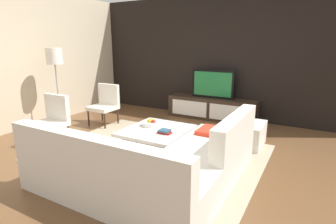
{
  "coord_description": "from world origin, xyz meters",
  "views": [
    {
      "loc": [
        2.09,
        -3.43,
        1.73
      ],
      "look_at": [
        -0.16,
        0.59,
        0.55
      ],
      "focal_mm": 28.69,
      "sensor_mm": 36.0,
      "label": 1
    }
  ],
  "objects_px": {
    "media_console": "(212,108)",
    "coffee_table": "(157,139)",
    "book_stack": "(165,132)",
    "decorative_ball": "(244,115)",
    "fruit_bowl": "(151,123)",
    "accent_chair_near": "(52,117)",
    "accent_chair_far": "(106,102)",
    "floor_lamp": "(55,61)",
    "television": "(213,84)",
    "sectional_couch": "(156,165)",
    "ottoman": "(242,133)"
  },
  "relations": [
    {
      "from": "decorative_ball",
      "to": "book_stack",
      "type": "xyz_separation_m",
      "value": [
        -0.92,
        -1.13,
        -0.12
      ]
    },
    {
      "from": "floor_lamp",
      "to": "book_stack",
      "type": "bearing_deg",
      "value": -5.71
    },
    {
      "from": "floor_lamp",
      "to": "ottoman",
      "type": "distance_m",
      "value": 3.92
    },
    {
      "from": "sectional_couch",
      "to": "fruit_bowl",
      "type": "height_order",
      "value": "sectional_couch"
    },
    {
      "from": "coffee_table",
      "to": "sectional_couch",
      "type": "bearing_deg",
      "value": -58.87
    },
    {
      "from": "floor_lamp",
      "to": "accent_chair_far",
      "type": "xyz_separation_m",
      "value": [
        0.71,
        0.64,
        -0.89
      ]
    },
    {
      "from": "accent_chair_near",
      "to": "book_stack",
      "type": "xyz_separation_m",
      "value": [
        1.98,
        0.48,
        -0.08
      ]
    },
    {
      "from": "book_stack",
      "to": "media_console",
      "type": "bearing_deg",
      "value": 92.87
    },
    {
      "from": "fruit_bowl",
      "to": "accent_chair_near",
      "type": "bearing_deg",
      "value": -156.09
    },
    {
      "from": "television",
      "to": "accent_chair_near",
      "type": "bearing_deg",
      "value": -122.66
    },
    {
      "from": "sectional_couch",
      "to": "accent_chair_far",
      "type": "xyz_separation_m",
      "value": [
        -2.38,
        1.77,
        0.2
      ]
    },
    {
      "from": "television",
      "to": "ottoman",
      "type": "height_order",
      "value": "television"
    },
    {
      "from": "media_console",
      "to": "coffee_table",
      "type": "relative_size",
      "value": 1.91
    },
    {
      "from": "book_stack",
      "to": "television",
      "type": "bearing_deg",
      "value": 92.87
    },
    {
      "from": "media_console",
      "to": "accent_chair_near",
      "type": "bearing_deg",
      "value": -122.66
    },
    {
      "from": "sectional_couch",
      "to": "book_stack",
      "type": "distance_m",
      "value": 0.94
    },
    {
      "from": "television",
      "to": "accent_chair_far",
      "type": "relative_size",
      "value": 1.14
    },
    {
      "from": "accent_chair_near",
      "to": "accent_chair_far",
      "type": "distance_m",
      "value": 1.38
    },
    {
      "from": "fruit_bowl",
      "to": "ottoman",
      "type": "bearing_deg",
      "value": 34.5
    },
    {
      "from": "ottoman",
      "to": "accent_chair_far",
      "type": "height_order",
      "value": "accent_chair_far"
    },
    {
      "from": "ottoman",
      "to": "accent_chair_far",
      "type": "bearing_deg",
      "value": -175.62
    },
    {
      "from": "decorative_ball",
      "to": "fruit_bowl",
      "type": "bearing_deg",
      "value": -145.5
    },
    {
      "from": "media_console",
      "to": "sectional_couch",
      "type": "relative_size",
      "value": 0.9
    },
    {
      "from": "media_console",
      "to": "television",
      "type": "height_order",
      "value": "television"
    },
    {
      "from": "television",
      "to": "book_stack",
      "type": "xyz_separation_m",
      "value": [
        0.12,
        -2.42,
        -0.42
      ]
    },
    {
      "from": "floor_lamp",
      "to": "decorative_ball",
      "type": "bearing_deg",
      "value": 13.32
    },
    {
      "from": "ottoman",
      "to": "accent_chair_near",
      "type": "bearing_deg",
      "value": -150.99
    },
    {
      "from": "coffee_table",
      "to": "floor_lamp",
      "type": "xyz_separation_m",
      "value": [
        -2.5,
        0.15,
        1.18
      ]
    },
    {
      "from": "media_console",
      "to": "decorative_ball",
      "type": "xyz_separation_m",
      "value": [
        1.04,
        -1.29,
        0.28
      ]
    },
    {
      "from": "television",
      "to": "fruit_bowl",
      "type": "bearing_deg",
      "value": -97.22
    },
    {
      "from": "coffee_table",
      "to": "accent_chair_near",
      "type": "height_order",
      "value": "accent_chair_near"
    },
    {
      "from": "floor_lamp",
      "to": "accent_chair_far",
      "type": "relative_size",
      "value": 1.88
    },
    {
      "from": "television",
      "to": "decorative_ball",
      "type": "xyz_separation_m",
      "value": [
        1.04,
        -1.29,
        -0.3
      ]
    },
    {
      "from": "fruit_bowl",
      "to": "sectional_couch",
      "type": "bearing_deg",
      "value": -54.54
    },
    {
      "from": "book_stack",
      "to": "sectional_couch",
      "type": "bearing_deg",
      "value": -66.6
    },
    {
      "from": "television",
      "to": "coffee_table",
      "type": "xyz_separation_m",
      "value": [
        -0.1,
        -2.3,
        -0.62
      ]
    },
    {
      "from": "decorative_ball",
      "to": "accent_chair_near",
      "type": "bearing_deg",
      "value": -150.99
    },
    {
      "from": "floor_lamp",
      "to": "book_stack",
      "type": "height_order",
      "value": "floor_lamp"
    },
    {
      "from": "decorative_ball",
      "to": "ottoman",
      "type": "bearing_deg",
      "value": 0.0
    },
    {
      "from": "sectional_couch",
      "to": "accent_chair_near",
      "type": "height_order",
      "value": "accent_chair_near"
    },
    {
      "from": "media_console",
      "to": "coffee_table",
      "type": "height_order",
      "value": "media_console"
    },
    {
      "from": "book_stack",
      "to": "accent_chair_far",
      "type": "bearing_deg",
      "value": 155.66
    },
    {
      "from": "television",
      "to": "ottoman",
      "type": "bearing_deg",
      "value": -50.94
    },
    {
      "from": "accent_chair_far",
      "to": "book_stack",
      "type": "distance_m",
      "value": 2.21
    },
    {
      "from": "ottoman",
      "to": "sectional_couch",
      "type": "bearing_deg",
      "value": -105.47
    },
    {
      "from": "coffee_table",
      "to": "book_stack",
      "type": "bearing_deg",
      "value": -29.1
    },
    {
      "from": "television",
      "to": "accent_chair_near",
      "type": "xyz_separation_m",
      "value": [
        -1.86,
        -2.9,
        -0.34
      ]
    },
    {
      "from": "accent_chair_far",
      "to": "floor_lamp",
      "type": "bearing_deg",
      "value": -142.46
    },
    {
      "from": "floor_lamp",
      "to": "fruit_bowl",
      "type": "xyz_separation_m",
      "value": [
        2.32,
        -0.05,
        -0.96
      ]
    },
    {
      "from": "television",
      "to": "sectional_couch",
      "type": "distance_m",
      "value": 3.36
    }
  ]
}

